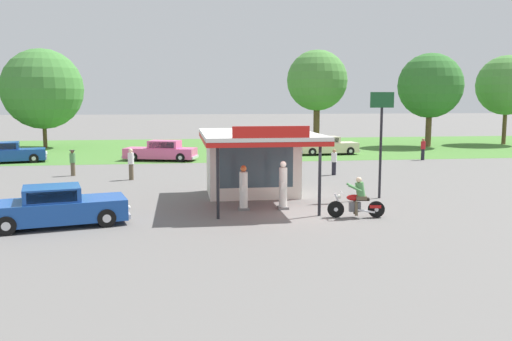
{
  "coord_description": "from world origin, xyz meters",
  "views": [
    {
      "loc": [
        -4.87,
        -20.6,
        4.52
      ],
      "look_at": [
        -1.56,
        2.82,
        1.4
      ],
      "focal_mm": 37.76,
      "sensor_mm": 36.0,
      "label": 1
    }
  ],
  "objects": [
    {
      "name": "ground_plane",
      "position": [
        0.0,
        0.0,
        0.0
      ],
      "size": [
        300.0,
        300.0,
        0.0
      ],
      "primitive_type": "plane",
      "color": "slate"
    },
    {
      "name": "grass_verge_strip",
      "position": [
        0.0,
        30.0,
        0.0
      ],
      "size": [
        120.0,
        24.0,
        0.01
      ],
      "primitive_type": "cube",
      "color": "#477A33",
      "rests_on": "ground"
    },
    {
      "name": "service_station_kiosk",
      "position": [
        -1.5,
        4.12,
        1.82
      ],
      "size": [
        4.87,
        7.22,
        3.54
      ],
      "color": "silver",
      "rests_on": "ground"
    },
    {
      "name": "gas_pump_nearside",
      "position": [
        -2.33,
        1.04,
        0.84
      ],
      "size": [
        0.44,
        0.44,
        1.86
      ],
      "color": "slate",
      "rests_on": "ground"
    },
    {
      "name": "gas_pump_offside",
      "position": [
        -0.67,
        1.04,
        0.92
      ],
      "size": [
        0.44,
        0.44,
        2.0
      ],
      "color": "slate",
      "rests_on": "ground"
    },
    {
      "name": "motorcycle_with_rider",
      "position": [
        1.84,
        -0.98,
        0.65
      ],
      "size": [
        2.19,
        0.72,
        1.58
      ],
      "color": "black",
      "rests_on": "ground"
    },
    {
      "name": "featured_classic_sedan",
      "position": [
        -9.34,
        -0.78,
        0.66
      ],
      "size": [
        5.26,
        2.96,
        1.45
      ],
      "color": "#19479E",
      "rests_on": "ground"
    },
    {
      "name": "parked_car_back_row_centre",
      "position": [
        1.24,
        18.65,
        0.66
      ],
      "size": [
        5.05,
        2.72,
        1.42
      ],
      "color": "#E55993",
      "rests_on": "ground"
    },
    {
      "name": "parked_car_back_row_far_left",
      "position": [
        -17.27,
        20.13,
        0.7
      ],
      "size": [
        5.48,
        2.96,
        1.5
      ],
      "color": "#19479E",
      "rests_on": "ground"
    },
    {
      "name": "parked_car_back_row_left",
      "position": [
        -6.3,
        20.02,
        0.69
      ],
      "size": [
        5.7,
        3.2,
        1.51
      ],
      "color": "#E55993",
      "rests_on": "ground"
    },
    {
      "name": "parked_car_second_row_spare",
      "position": [
        7.23,
        22.67,
        0.7
      ],
      "size": [
        5.14,
        2.24,
        1.5
      ],
      "color": "beige",
      "rests_on": "ground"
    },
    {
      "name": "bystander_standing_back_lot",
      "position": [
        13.24,
        17.6,
        0.86
      ],
      "size": [
        0.34,
        0.34,
        1.64
      ],
      "color": "black",
      "rests_on": "ground"
    },
    {
      "name": "bystander_strolling_foreground",
      "position": [
        -7.66,
        10.32,
        0.95
      ],
      "size": [
        0.34,
        0.34,
        1.79
      ],
      "color": "brown",
      "rests_on": "ground"
    },
    {
      "name": "bystander_leaning_by_kiosk",
      "position": [
        -11.26,
        12.49,
        0.83
      ],
      "size": [
        0.34,
        0.34,
        1.56
      ],
      "color": "brown",
      "rests_on": "ground"
    },
    {
      "name": "bystander_admiring_sedan",
      "position": [
        4.3,
        10.65,
        0.82
      ],
      "size": [
        0.34,
        0.34,
        1.57
      ],
      "color": "black",
      "rests_on": "ground"
    },
    {
      "name": "bystander_chatting_near_pumps",
      "position": [
        0.24,
        9.8,
        0.87
      ],
      "size": [
        0.34,
        0.34,
        1.66
      ],
      "color": "brown",
      "rests_on": "ground"
    },
    {
      "name": "tree_oak_far_right",
      "position": [
        -17.3,
        32.29,
        5.35
      ],
      "size": [
        7.43,
        7.43,
        9.22
      ],
      "color": "brown",
      "rests_on": "ground"
    },
    {
      "name": "tree_oak_centre",
      "position": [
        27.91,
        30.26,
        5.89
      ],
      "size": [
        5.99,
        5.99,
        8.97
      ],
      "color": "brown",
      "rests_on": "ground"
    },
    {
      "name": "tree_oak_far_left",
      "position": [
        8.76,
        32.33,
        6.4
      ],
      "size": [
        6.03,
        6.03,
        9.45
      ],
      "color": "brown",
      "rests_on": "ground"
    },
    {
      "name": "tree_oak_distant_spare",
      "position": [
        18.96,
        28.68,
        5.84
      ],
      "size": [
        6.18,
        6.18,
        8.95
      ],
      "color": "brown",
      "rests_on": "ground"
    },
    {
      "name": "roadside_pole_sign",
      "position": [
        4.21,
        2.86,
        3.31
      ],
      "size": [
        1.1,
        0.12,
        4.86
      ],
      "color": "black",
      "rests_on": "ground"
    }
  ]
}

